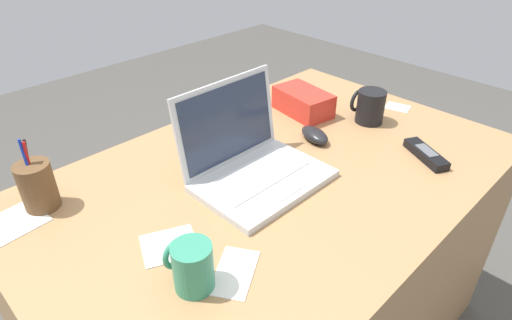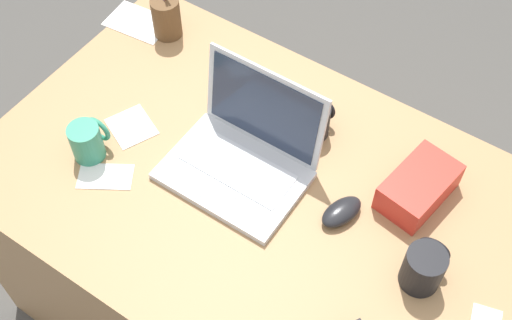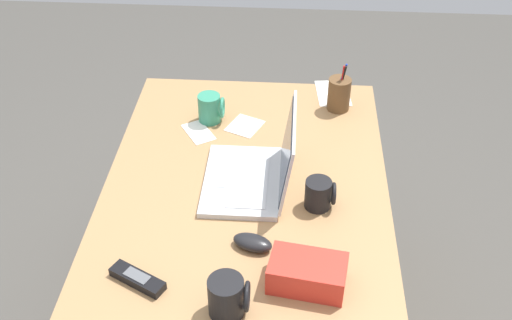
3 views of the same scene
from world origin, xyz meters
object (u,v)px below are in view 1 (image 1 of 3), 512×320
object	(u,v)px
coffee_mug_spare	(229,127)
pen_holder	(37,186)
cordless_phone	(426,154)
laptop	(252,161)
coffee_mug_white	(370,106)
computer_mouse	(315,135)
coffee_mug_tall	(192,266)
snack_bag	(303,102)

from	to	relation	value
coffee_mug_spare	pen_holder	bearing A→B (deg)	171.96
coffee_mug_spare	cordless_phone	distance (m)	0.57
laptop	coffee_mug_spare	bearing A→B (deg)	64.73
coffee_mug_white	cordless_phone	world-z (taller)	coffee_mug_white
laptop	cordless_phone	distance (m)	0.50
computer_mouse	coffee_mug_white	bearing A→B (deg)	6.25
coffee_mug_tall	pen_holder	distance (m)	0.46
cordless_phone	laptop	bearing A→B (deg)	146.18
coffee_mug_spare	coffee_mug_white	bearing A→B (deg)	-29.16
computer_mouse	pen_holder	world-z (taller)	pen_holder
coffee_mug_white	pen_holder	world-z (taller)	pen_holder
cordless_phone	pen_holder	distance (m)	1.01
laptop	coffee_mug_white	bearing A→B (deg)	-4.26
coffee_mug_tall	laptop	bearing A→B (deg)	28.45
laptop	pen_holder	bearing A→B (deg)	149.22
coffee_mug_tall	coffee_mug_spare	bearing A→B (deg)	41.12
coffee_mug_tall	coffee_mug_spare	distance (m)	0.56
pen_holder	coffee_mug_tall	bearing A→B (deg)	-76.40
coffee_mug_tall	coffee_mug_spare	size ratio (longest dim) A/B	1.11
pen_holder	snack_bag	size ratio (longest dim) A/B	0.93
computer_mouse	coffee_mug_tall	bearing A→B (deg)	-145.23
computer_mouse	cordless_phone	size ratio (longest dim) A/B	0.70
coffee_mug_tall	pen_holder	xyz separation A→B (m)	(-0.11, 0.44, 0.01)
coffee_mug_white	coffee_mug_tall	bearing A→B (deg)	-170.08
laptop	computer_mouse	world-z (taller)	laptop
computer_mouse	cordless_phone	bearing A→B (deg)	-45.74
coffee_mug_tall	cordless_phone	world-z (taller)	coffee_mug_tall
computer_mouse	coffee_mug_spare	world-z (taller)	coffee_mug_spare
coffee_mug_tall	cordless_phone	distance (m)	0.75
cordless_phone	snack_bag	size ratio (longest dim) A/B	0.81
coffee_mug_white	snack_bag	distance (m)	0.22
coffee_mug_white	snack_bag	bearing A→B (deg)	117.92
computer_mouse	coffee_mug_white	xyz separation A→B (m)	(0.22, -0.04, 0.04)
coffee_mug_spare	pen_holder	xyz separation A→B (m)	(-0.53, 0.07, 0.02)
pen_holder	cordless_phone	bearing A→B (deg)	-32.28
coffee_mug_tall	snack_bag	distance (m)	0.80
laptop	pen_holder	world-z (taller)	laptop
cordless_phone	coffee_mug_spare	bearing A→B (deg)	124.94
pen_holder	computer_mouse	bearing A→B (deg)	-19.76
snack_bag	coffee_mug_spare	bearing A→B (deg)	173.64
coffee_mug_spare	cordless_phone	world-z (taller)	coffee_mug_spare
laptop	coffee_mug_spare	size ratio (longest dim) A/B	3.69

